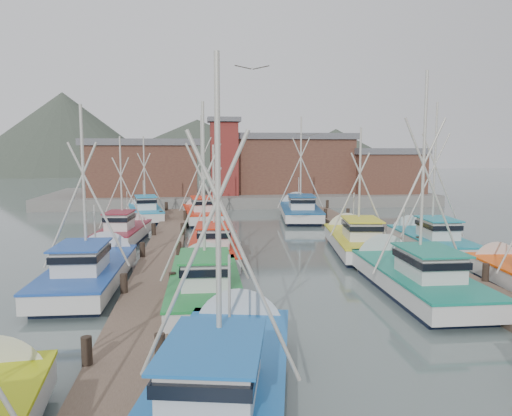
{
  "coord_description": "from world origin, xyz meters",
  "views": [
    {
      "loc": [
        -4.85,
        -22.69,
        6.37
      ],
      "look_at": [
        -1.24,
        8.59,
        2.6
      ],
      "focal_mm": 35.0,
      "sensor_mm": 36.0,
      "label": 1
    }
  ],
  "objects": [
    {
      "name": "boat_0",
      "position": [
        -4.28,
        -10.83,
        0.68
      ],
      "size": [
        4.79,
        10.16,
        9.35
      ],
      "rotation": [
        0.0,
        0.0,
        -0.19
      ],
      "color": "black",
      "rests_on": "ground"
    },
    {
      "name": "boat_12",
      "position": [
        -4.64,
        21.24,
        0.68
      ],
      "size": [
        3.95,
        9.28,
        9.96
      ],
      "rotation": [
        0.0,
        0.0,
        0.08
      ],
      "color": "black",
      "rests_on": "ground"
    },
    {
      "name": "boat_13",
      "position": [
        4.34,
        22.0,
        0.68
      ],
      "size": [
        4.45,
        10.79,
        10.17
      ],
      "rotation": [
        0.0,
        0.0,
        -0.12
      ],
      "color": "black",
      "rests_on": "ground"
    },
    {
      "name": "quay",
      "position": [
        0.0,
        37.0,
        0.6
      ],
      "size": [
        44.0,
        16.0,
        1.2
      ],
      "primitive_type": "cube",
      "color": "slate",
      "rests_on": "ground"
    },
    {
      "name": "boat_8",
      "position": [
        -4.01,
        5.53,
        0.68
      ],
      "size": [
        3.07,
        8.88,
        7.31
      ],
      "rotation": [
        0.0,
        0.0,
        -0.04
      ],
      "color": "black",
      "rests_on": "ground"
    },
    {
      "name": "shed_center",
      "position": [
        6.0,
        37.0,
        4.69
      ],
      "size": [
        14.84,
        9.54,
        6.9
      ],
      "color": "brown",
      "rests_on": "quay"
    },
    {
      "name": "boat_9",
      "position": [
        4.85,
        7.01,
        0.68
      ],
      "size": [
        4.17,
        9.91,
        8.45
      ],
      "rotation": [
        0.0,
        0.0,
        -0.13
      ],
      "color": "black",
      "rests_on": "ground"
    },
    {
      "name": "boat_4",
      "position": [
        -4.65,
        -2.09,
        0.68
      ],
      "size": [
        3.63,
        9.2,
        8.98
      ],
      "rotation": [
        0.0,
        0.0,
        -0.01
      ],
      "color": "black",
      "rests_on": "ground"
    },
    {
      "name": "boat_6",
      "position": [
        -9.89,
        0.81,
        0.68
      ],
      "size": [
        3.84,
        9.82,
        9.17
      ],
      "rotation": [
        0.0,
        0.0,
        -0.02
      ],
      "color": "black",
      "rests_on": "ground"
    },
    {
      "name": "shed_right",
      "position": [
        17.0,
        34.0,
        3.84
      ],
      "size": [
        8.48,
        6.36,
        5.2
      ],
      "color": "brown",
      "rests_on": "quay"
    },
    {
      "name": "gull_near",
      "position": [
        -2.44,
        -0.27,
        9.9
      ],
      "size": [
        1.55,
        0.62,
        0.24
      ],
      "rotation": [
        0.0,
        0.0,
        -0.09
      ],
      "color": "slate",
      "rests_on": "ground"
    },
    {
      "name": "dock_right",
      "position": [
        7.0,
        4.04,
        0.21
      ],
      "size": [
        2.3,
        46.0,
        1.5
      ],
      "color": "#4D3C30",
      "rests_on": "ground"
    },
    {
      "name": "boat_10",
      "position": [
        -9.9,
        11.7,
        0.68
      ],
      "size": [
        3.19,
        8.15,
        7.77
      ],
      "rotation": [
        0.0,
        0.0,
        -0.1
      ],
      "color": "black",
      "rests_on": "ground"
    },
    {
      "name": "distant_hills",
      "position": [
        -12.76,
        122.59,
        0.0
      ],
      "size": [
        175.0,
        140.0,
        42.0
      ],
      "color": "#40493D",
      "rests_on": "ground"
    },
    {
      "name": "boat_5",
      "position": [
        4.56,
        -1.87,
        0.69
      ],
      "size": [
        4.21,
        9.96,
        10.48
      ],
      "rotation": [
        0.0,
        0.0,
        -0.01
      ],
      "color": "black",
      "rests_on": "ground"
    },
    {
      "name": "lookout_tower",
      "position": [
        -2.0,
        33.0,
        5.55
      ],
      "size": [
        3.6,
        3.6,
        8.5
      ],
      "color": "maroon",
      "rests_on": "quay"
    },
    {
      "name": "ground",
      "position": [
        0.0,
        0.0,
        0.0
      ],
      "size": [
        260.0,
        260.0,
        0.0
      ],
      "primitive_type": "plane",
      "color": "#546563",
      "rests_on": "ground"
    },
    {
      "name": "boat_11",
      "position": [
        9.28,
        6.53,
        0.69
      ],
      "size": [
        3.95,
        9.0,
        9.84
      ],
      "rotation": [
        0.0,
        0.0,
        -0.06
      ],
      "color": "black",
      "rests_on": "ground"
    },
    {
      "name": "boat_14",
      "position": [
        -9.72,
        22.75,
        0.68
      ],
      "size": [
        4.0,
        8.74,
        8.08
      ],
      "rotation": [
        0.0,
        0.0,
        0.18
      ],
      "color": "black",
      "rests_on": "ground"
    },
    {
      "name": "shed_left",
      "position": [
        -11.0,
        35.0,
        4.34
      ],
      "size": [
        12.72,
        8.48,
        6.2
      ],
      "color": "brown",
      "rests_on": "quay"
    },
    {
      "name": "gull_far",
      "position": [
        1.69,
        6.84,
        7.18
      ],
      "size": [
        1.55,
        0.64,
        0.24
      ],
      "rotation": [
        0.0,
        0.0,
        -0.18
      ],
      "color": "slate",
      "rests_on": "ground"
    },
    {
      "name": "dock_left",
      "position": [
        -7.0,
        4.04,
        0.21
      ],
      "size": [
        2.3,
        46.0,
        1.5
      ],
      "color": "#4D3C30",
      "rests_on": "ground"
    }
  ]
}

